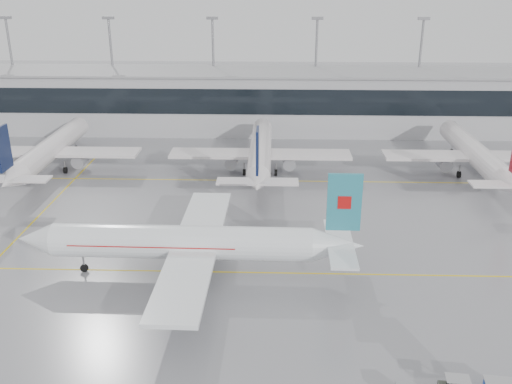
{
  "coord_description": "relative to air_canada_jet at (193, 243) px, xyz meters",
  "views": [
    {
      "loc": [
        2.21,
        -56.0,
        31.34
      ],
      "look_at": [
        0.0,
        12.0,
        5.0
      ],
      "focal_mm": 40.0,
      "sensor_mm": 36.0,
      "label": 1
    }
  ],
  "objects": [
    {
      "name": "ground",
      "position": [
        6.42,
        0.58,
        -3.85
      ],
      "size": [
        320.0,
        320.0,
        0.0
      ],
      "primitive_type": "plane",
      "color": "gray",
      "rests_on": "ground"
    },
    {
      "name": "taxi_line_main",
      "position": [
        6.42,
        0.58,
        -3.85
      ],
      "size": [
        120.0,
        0.25,
        0.01
      ],
      "primitive_type": "cube",
      "color": "yellow",
      "rests_on": "ground"
    },
    {
      "name": "terminal",
      "position": [
        6.42,
        62.58,
        2.15
      ],
      "size": [
        180.0,
        15.0,
        12.0
      ],
      "primitive_type": "cube",
      "color": "#A7A7AB",
      "rests_on": "ground"
    },
    {
      "name": "taxi_line_north",
      "position": [
        6.42,
        30.58,
        -3.85
      ],
      "size": [
        120.0,
        0.25,
        0.01
      ],
      "primitive_type": "cube",
      "color": "yellow",
      "rests_on": "ground"
    },
    {
      "name": "terminal_glass",
      "position": [
        6.42,
        55.03,
        3.65
      ],
      "size": [
        180.0,
        0.2,
        5.0
      ],
      "primitive_type": "cube",
      "color": "black",
      "rests_on": "ground"
    },
    {
      "name": "parked_jet_d",
      "position": [
        41.42,
        34.27,
        -0.14
      ],
      "size": [
        29.64,
        36.96,
        11.72
      ],
      "rotation": [
        0.0,
        0.0,
        1.57
      ],
      "color": "silver",
      "rests_on": "ground"
    },
    {
      "name": "light_masts",
      "position": [
        6.42,
        68.58,
        9.49
      ],
      "size": [
        156.4,
        1.0,
        22.6
      ],
      "color": "gray",
      "rests_on": "ground"
    },
    {
      "name": "taxi_line_cross",
      "position": [
        -23.58,
        15.58,
        -3.85
      ],
      "size": [
        0.25,
        60.0,
        0.01
      ],
      "primitive_type": "cube",
      "color": "yellow",
      "rests_on": "ground"
    },
    {
      "name": "terminal_roof",
      "position": [
        6.42,
        62.58,
        8.35
      ],
      "size": [
        182.0,
        16.0,
        0.4
      ],
      "primitive_type": "cube",
      "color": "gray",
      "rests_on": "ground"
    },
    {
      "name": "air_canada_jet",
      "position": [
        0.0,
        0.0,
        0.0
      ],
      "size": [
        37.88,
        30.66,
        12.09
      ],
      "rotation": [
        0.0,
        0.0,
        3.13
      ],
      "color": "white",
      "rests_on": "ground"
    },
    {
      "name": "parked_jet_b",
      "position": [
        -28.58,
        34.27,
        -0.14
      ],
      "size": [
        29.64,
        36.96,
        11.72
      ],
      "rotation": [
        0.0,
        0.0,
        1.57
      ],
      "color": "silver",
      "rests_on": "ground"
    },
    {
      "name": "parked_jet_c",
      "position": [
        6.42,
        34.27,
        -0.14
      ],
      "size": [
        29.64,
        36.96,
        11.72
      ],
      "rotation": [
        0.0,
        0.0,
        1.57
      ],
      "color": "silver",
      "rests_on": "ground"
    }
  ]
}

